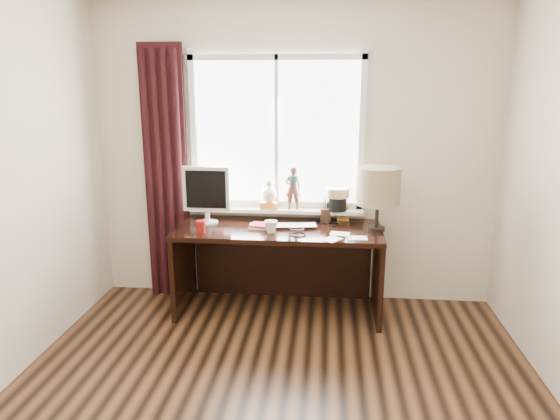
# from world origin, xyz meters

# --- Properties ---
(wall_back) EXTENTS (3.50, 0.00, 2.60)m
(wall_back) POSITION_xyz_m (0.00, 2.00, 1.30)
(wall_back) COLOR beige
(wall_back) RESTS_ON ground
(laptop) EXTENTS (0.37, 0.26, 0.03)m
(laptop) POSITION_xyz_m (0.05, 1.65, 0.76)
(laptop) COLOR silver
(laptop) RESTS_ON desk
(mug) EXTENTS (0.14, 0.14, 0.11)m
(mug) POSITION_xyz_m (-0.15, 1.49, 0.80)
(mug) COLOR white
(mug) RESTS_ON desk
(red_cup) EXTENTS (0.08, 0.08, 0.10)m
(red_cup) POSITION_xyz_m (-0.71, 1.43, 0.80)
(red_cup) COLOR maroon
(red_cup) RESTS_ON desk
(window) EXTENTS (1.52, 0.23, 1.40)m
(window) POSITION_xyz_m (-0.13, 1.95, 1.31)
(window) COLOR white
(window) RESTS_ON ground
(curtain) EXTENTS (0.38, 0.09, 2.25)m
(curtain) POSITION_xyz_m (-1.13, 1.91, 1.12)
(curtain) COLOR black
(curtain) RESTS_ON floor
(desk) EXTENTS (1.70, 0.70, 0.75)m
(desk) POSITION_xyz_m (-0.10, 1.73, 0.51)
(desk) COLOR black
(desk) RESTS_ON floor
(monitor) EXTENTS (0.40, 0.18, 0.49)m
(monitor) POSITION_xyz_m (-0.72, 1.71, 1.03)
(monitor) COLOR beige
(monitor) RESTS_ON desk
(notebook_stack) EXTENTS (0.24, 0.18, 0.03)m
(notebook_stack) POSITION_xyz_m (-0.23, 1.62, 0.77)
(notebook_stack) COLOR beige
(notebook_stack) RESTS_ON desk
(brush_holder) EXTENTS (0.09, 0.09, 0.25)m
(brush_holder) POSITION_xyz_m (0.29, 1.84, 0.81)
(brush_holder) COLOR black
(brush_holder) RESTS_ON desk
(icon_frame) EXTENTS (0.10, 0.03, 0.13)m
(icon_frame) POSITION_xyz_m (0.44, 1.91, 0.81)
(icon_frame) COLOR gold
(icon_frame) RESTS_ON desk
(table_lamp) EXTENTS (0.35, 0.35, 0.52)m
(table_lamp) POSITION_xyz_m (0.70, 1.63, 1.11)
(table_lamp) COLOR black
(table_lamp) RESTS_ON desk
(loose_papers) EXTENTS (0.36, 0.31, 0.00)m
(loose_papers) POSITION_xyz_m (0.43, 1.42, 0.75)
(loose_papers) COLOR white
(loose_papers) RESTS_ON desk
(desk_cables) EXTENTS (0.43, 0.54, 0.01)m
(desk_cables) POSITION_xyz_m (0.21, 1.64, 0.75)
(desk_cables) COLOR black
(desk_cables) RESTS_ON desk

